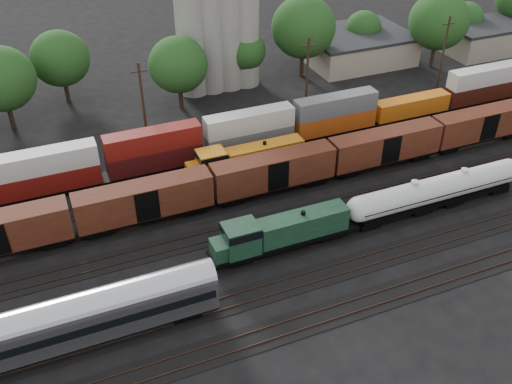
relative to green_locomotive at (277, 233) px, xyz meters
name	(u,v)px	position (x,y,z in m)	size (l,w,h in m)	color
ground	(297,215)	(4.79, 5.00, -2.48)	(600.00, 600.00, 0.00)	black
tracks	(297,214)	(4.79, 5.00, -2.44)	(180.00, 33.20, 0.20)	black
green_locomotive	(277,233)	(0.00, 0.00, 0.00)	(16.39, 2.89, 4.34)	black
tank_car_a	(412,197)	(16.56, 0.00, 0.12)	(16.66, 2.98, 4.37)	silver
tank_car_b	(461,184)	(23.36, 0.00, 0.07)	(16.36, 2.93, 4.29)	silver
passenger_coach	(77,319)	(-20.70, -5.00, 0.87)	(24.10, 2.97, 5.47)	silver
orange_locomotive	(244,159)	(2.16, 15.00, -0.09)	(16.67, 2.78, 4.17)	black
boxcar_string	(331,158)	(11.67, 10.00, 0.64)	(184.40, 2.90, 4.20)	black
container_wall	(117,160)	(-12.46, 20.00, 0.34)	(162.62, 2.60, 5.80)	black
grain_silo	(217,20)	(8.07, 41.00, 8.77)	(13.40, 5.00, 29.00)	gray
industrial_sheds	(240,72)	(11.41, 40.25, 0.08)	(119.38, 17.26, 5.10)	#9E937F
tree_band	(204,45)	(5.53, 40.01, 5.46)	(165.85, 19.63, 14.49)	black
utility_poles	(229,90)	(4.79, 27.00, 3.73)	(122.20, 0.36, 12.00)	black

